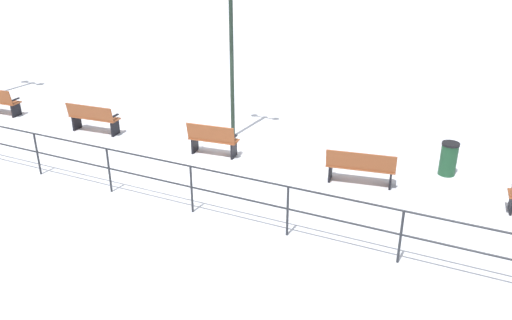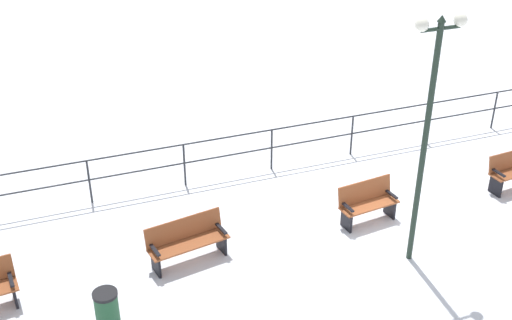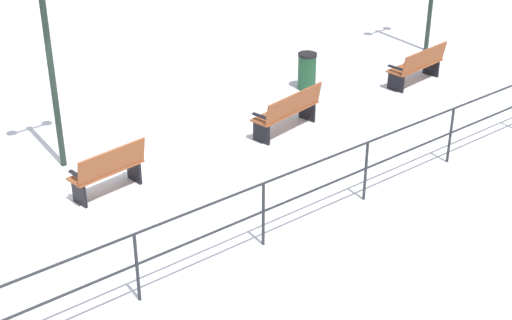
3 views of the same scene
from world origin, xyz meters
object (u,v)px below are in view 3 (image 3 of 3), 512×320
object	(u,v)px
bench_third	(109,170)
trash_bin	(307,71)
bench_second	(288,111)
bench_nearest	(418,65)

from	to	relation	value
bench_third	trash_bin	xyz separation A→B (m)	(1.49, -5.94, -0.05)
bench_second	trash_bin	world-z (taller)	bench_second
bench_nearest	trash_bin	distance (m)	2.63
bench_third	bench_second	bearing A→B (deg)	-96.60
bench_second	bench_third	bearing A→B (deg)	80.13
bench_second	bench_third	distance (m)	4.09
bench_nearest	bench_third	bearing A→B (deg)	84.86
bench_nearest	bench_third	distance (m)	8.17
trash_bin	bench_second	bearing A→B (deg)	129.10
bench_third	trash_bin	size ratio (longest dim) A/B	1.63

